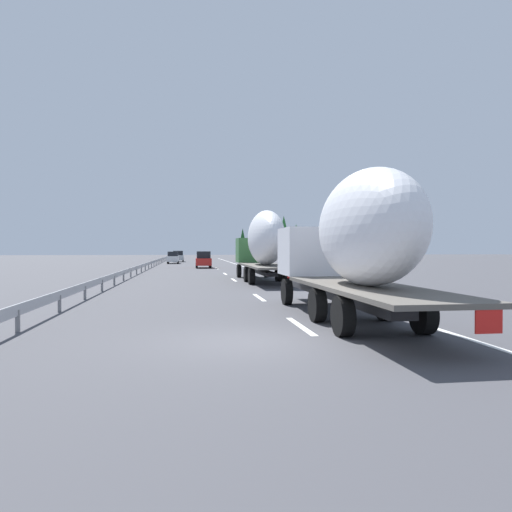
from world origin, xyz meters
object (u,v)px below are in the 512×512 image
(car_silver_hatch, at_px, (178,256))
(car_white_van, at_px, (173,257))
(car_red_compact, at_px, (203,260))
(truck_trailing, at_px, (352,241))
(road_sign, at_px, (261,249))
(truck_lead, at_px, (263,243))

(car_silver_hatch, bearing_deg, car_white_van, 176.66)
(car_red_compact, height_order, car_white_van, car_red_compact)
(car_white_van, bearing_deg, truck_trailing, -172.78)
(car_red_compact, bearing_deg, truck_trailing, -175.44)
(car_silver_hatch, bearing_deg, road_sign, -162.02)
(car_red_compact, xyz_separation_m, road_sign, (-3.50, -6.43, 1.27))
(road_sign, bearing_deg, truck_trailing, 175.37)
(car_red_compact, height_order, car_silver_hatch, car_red_compact)
(car_white_van, height_order, road_sign, road_sign)
(road_sign, bearing_deg, car_silver_hatch, 17.98)
(truck_trailing, bearing_deg, car_red_compact, 4.56)
(car_red_compact, xyz_separation_m, car_silver_hatch, (27.36, 3.59, -0.01))
(truck_lead, height_order, truck_trailing, truck_lead)
(truck_trailing, bearing_deg, car_white_van, 7.22)
(truck_lead, distance_m, truck_trailing, 17.53)
(car_silver_hatch, distance_m, road_sign, 32.47)
(car_silver_hatch, bearing_deg, car_red_compact, -172.53)
(car_red_compact, distance_m, road_sign, 7.43)
(truck_lead, relative_size, road_sign, 4.28)
(car_white_van, xyz_separation_m, road_sign, (-20.93, -10.60, 1.31))
(truck_trailing, relative_size, car_red_compact, 3.08)
(truck_lead, xyz_separation_m, car_silver_hatch, (51.61, 6.92, -1.69))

